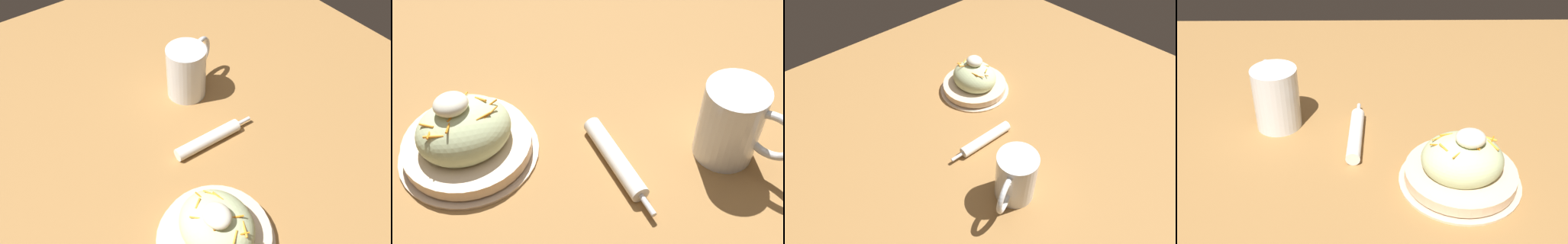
% 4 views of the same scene
% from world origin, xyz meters
% --- Properties ---
extents(ground_plane, '(1.43, 1.43, 0.00)m').
position_xyz_m(ground_plane, '(0.00, 0.00, 0.00)').
color(ground_plane, '#9E703D').
extents(salad_plate, '(0.22, 0.22, 0.12)m').
position_xyz_m(salad_plate, '(-0.20, 0.05, 0.04)').
color(salad_plate, beige).
rests_on(salad_plate, ground_plane).
extents(beer_mug, '(0.09, 0.15, 0.13)m').
position_xyz_m(beer_mug, '(0.15, -0.14, 0.06)').
color(beer_mug, white).
rests_on(beer_mug, ground_plane).
extents(napkin_roll, '(0.04, 0.19, 0.03)m').
position_xyz_m(napkin_roll, '(-0.02, -0.08, 0.01)').
color(napkin_roll, white).
rests_on(napkin_roll, ground_plane).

